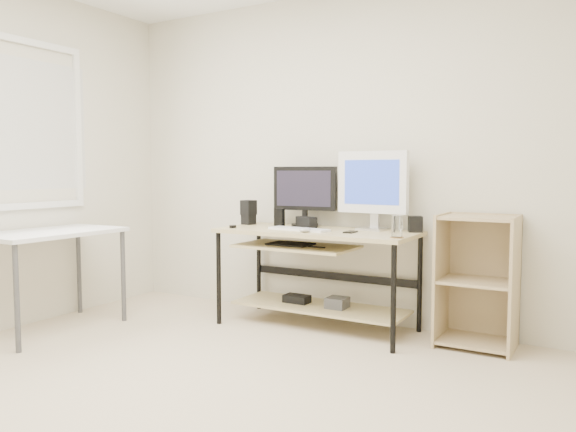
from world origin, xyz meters
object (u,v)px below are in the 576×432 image
(white_imac, at_px, (373,185))
(shelf_unit, at_px, (478,280))
(desk, at_px, (314,257))
(black_monitor, at_px, (305,192))
(side_table, at_px, (50,241))
(audio_controller, at_px, (279,218))

(white_imac, bearing_deg, shelf_unit, 0.69)
(desk, xyz_separation_m, black_monitor, (-0.18, 0.19, 0.49))
(desk, height_order, black_monitor, black_monitor)
(desk, distance_m, black_monitor, 0.55)
(white_imac, bearing_deg, black_monitor, -175.98)
(side_table, height_order, audio_controller, audio_controller)
(white_imac, relative_size, audio_controller, 3.97)
(side_table, distance_m, black_monitor, 1.96)
(desk, bearing_deg, audio_controller, 177.38)
(black_monitor, xyz_separation_m, audio_controller, (-0.13, -0.18, -0.20))
(black_monitor, distance_m, audio_controller, 0.30)
(desk, height_order, audio_controller, audio_controller)
(white_imac, bearing_deg, audio_controller, -162.03)
(black_monitor, relative_size, white_imac, 0.89)
(black_monitor, relative_size, audio_controller, 3.52)
(side_table, bearing_deg, audio_controller, 38.74)
(shelf_unit, relative_size, black_monitor, 1.72)
(side_table, bearing_deg, desk, 32.65)
(black_monitor, height_order, white_imac, white_imac)
(shelf_unit, distance_m, audio_controller, 1.54)
(side_table, relative_size, shelf_unit, 1.11)
(shelf_unit, height_order, audio_controller, shelf_unit)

